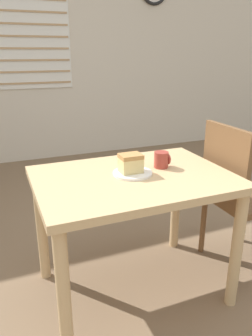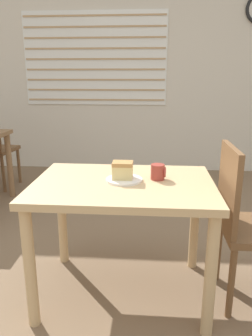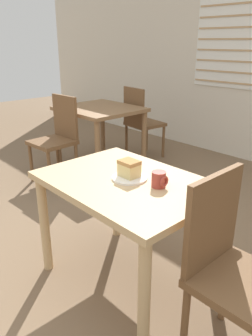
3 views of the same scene
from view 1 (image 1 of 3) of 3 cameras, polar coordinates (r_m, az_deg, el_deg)
name	(u,v)px [view 1 (image 1 of 3)]	position (r m, az deg, el deg)	size (l,w,h in m)	color
ground_plane	(151,326)	(1.83, 4.38, -25.75)	(14.00, 14.00, 0.00)	#7A6047
wall_back	(39,43)	(4.21, -14.99, 20.35)	(10.00, 0.10, 2.80)	beige
dining_table_near	(133,195)	(1.72, 1.31, -4.71)	(1.00, 0.72, 0.71)	tan
chair_near_window	(238,192)	(2.11, 18.90, -4.00)	(0.41, 0.41, 0.91)	brown
plate	(133,173)	(1.69, 1.16, -0.89)	(0.20, 0.20, 0.01)	white
cake_slice	(131,163)	(1.67, 0.82, 0.86)	(0.11, 0.09, 0.10)	#E0C67F
coffee_mug	(162,160)	(1.79, 6.25, 1.46)	(0.08, 0.08, 0.09)	#9E382D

